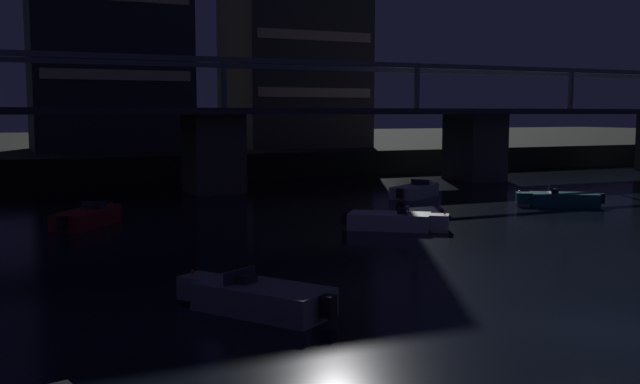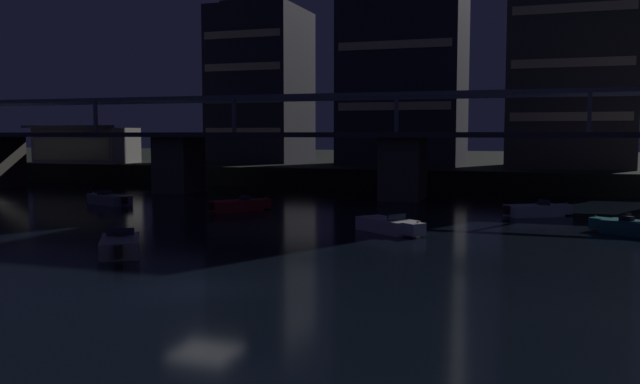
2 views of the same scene
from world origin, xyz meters
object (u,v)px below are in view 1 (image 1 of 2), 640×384
at_px(tower_central, 293,13).
at_px(speedboat_near_right, 257,297).
at_px(speedboat_mid_right, 560,199).
at_px(speedboat_near_center, 88,218).
at_px(speedboat_mid_center, 416,191).
at_px(speedboat_mid_left, 394,221).
at_px(river_bridge, 213,134).

height_order(tower_central, speedboat_near_right, tower_central).
relative_size(tower_central, speedboat_near_right, 5.78).
bearing_deg(speedboat_near_right, speedboat_mid_right, 30.77).
bearing_deg(speedboat_near_center, speedboat_mid_center, 9.94).
bearing_deg(speedboat_mid_center, speedboat_mid_right, -53.64).
xyz_separation_m(speedboat_near_right, speedboat_mid_center, (19.13, 22.30, 0.00)).
distance_m(speedboat_mid_center, speedboat_mid_right, 9.42).
relative_size(speedboat_near_right, speedboat_mid_left, 1.02).
bearing_deg(speedboat_mid_center, river_bridge, 142.72).
distance_m(river_bridge, speedboat_mid_right, 23.96).
distance_m(river_bridge, speedboat_near_center, 16.54).
bearing_deg(speedboat_mid_center, speedboat_near_right, -130.61).
distance_m(river_bridge, speedboat_mid_center, 14.95).
distance_m(tower_central, speedboat_mid_center, 32.49).
bearing_deg(tower_central, speedboat_mid_left, -105.34).
xyz_separation_m(tower_central, speedboat_near_center, (-24.33, -32.25, -15.45)).
height_order(speedboat_mid_left, speedboat_mid_center, same).
height_order(speedboat_near_center, speedboat_mid_left, same).
distance_m(tower_central, speedboat_mid_left, 43.87).
bearing_deg(speedboat_near_center, river_bridge, 51.19).
distance_m(speedboat_near_center, speedboat_mid_right, 27.48).
xyz_separation_m(speedboat_mid_center, speedboat_mid_right, (5.59, -7.59, 0.00)).
bearing_deg(speedboat_mid_right, river_bridge, 136.28).
bearing_deg(speedboat_mid_center, speedboat_mid_left, -126.24).
bearing_deg(speedboat_near_right, speedboat_mid_center, 49.39).
relative_size(tower_central, speedboat_mid_center, 5.74).
relative_size(river_bridge, speedboat_mid_center, 20.13).
height_order(speedboat_mid_left, speedboat_mid_right, same).
bearing_deg(speedboat_mid_left, tower_central, 74.66).
bearing_deg(river_bridge, speedboat_mid_left, -80.43).
xyz_separation_m(speedboat_near_right, speedboat_mid_left, (10.96, 11.16, 0.00)).
distance_m(river_bridge, speedboat_mid_left, 20.53).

